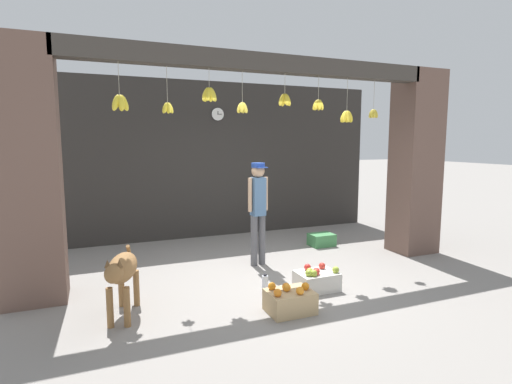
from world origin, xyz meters
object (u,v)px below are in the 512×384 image
object	(u,v)px
fruit_crate_oranges	(290,300)
water_bottle	(265,283)
dog	(122,271)
fruit_crate_apples	(317,280)
wall_clock	(218,114)
shopkeeper	(258,206)
produce_box_green	(322,240)

from	to	relation	value
fruit_crate_oranges	water_bottle	size ratio (longest dim) A/B	2.19
dog	fruit_crate_apples	distance (m)	2.45
fruit_crate_oranges	fruit_crate_apples	world-z (taller)	fruit_crate_oranges
fruit_crate_oranges	wall_clock	bearing A→B (deg)	84.80
shopkeeper	fruit_crate_oranges	world-z (taller)	shopkeeper
shopkeeper	fruit_crate_apples	size ratio (longest dim) A/B	3.07
water_bottle	fruit_crate_oranges	bearing A→B (deg)	-89.03
shopkeeper	water_bottle	world-z (taller)	shopkeeper
shopkeeper	wall_clock	xyz separation A→B (m)	(0.01, 2.14, 1.54)
dog	shopkeeper	world-z (taller)	shopkeeper
dog	produce_box_green	world-z (taller)	dog
water_bottle	wall_clock	world-z (taller)	wall_clock
wall_clock	fruit_crate_oranges	bearing A→B (deg)	-95.20
fruit_crate_oranges	produce_box_green	size ratio (longest dim) A/B	1.16
shopkeeper	water_bottle	distance (m)	1.42
fruit_crate_oranges	water_bottle	bearing A→B (deg)	90.97
shopkeeper	water_bottle	size ratio (longest dim) A/B	6.84
fruit_crate_oranges	fruit_crate_apples	bearing A→B (deg)	37.05
water_bottle	wall_clock	distance (m)	4.02
fruit_crate_oranges	wall_clock	distance (m)	4.57
shopkeeper	fruit_crate_apples	world-z (taller)	shopkeeper
fruit_crate_oranges	fruit_crate_apples	size ratio (longest dim) A/B	0.98
wall_clock	shopkeeper	bearing A→B (deg)	-90.34
shopkeeper	fruit_crate_apples	distance (m)	1.55
dog	wall_clock	bearing A→B (deg)	163.29
wall_clock	fruit_crate_apples	bearing A→B (deg)	-85.14
produce_box_green	shopkeeper	bearing A→B (deg)	-158.06
produce_box_green	water_bottle	distance (m)	2.56
dog	water_bottle	size ratio (longest dim) A/B	4.35
produce_box_green	water_bottle	size ratio (longest dim) A/B	1.89
shopkeeper	water_bottle	xyz separation A→B (m)	(-0.35, -1.09, -0.84)
dog	shopkeeper	xyz separation A→B (m)	(2.11, 1.20, 0.41)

